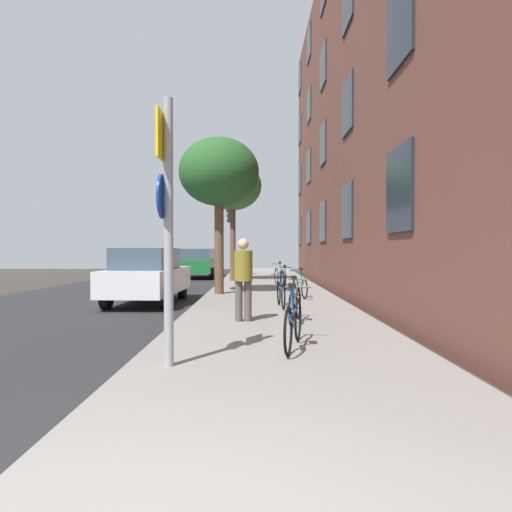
# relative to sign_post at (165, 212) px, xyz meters

# --- Properties ---
(ground_plane) EXTENTS (41.80, 41.80, 0.00)m
(ground_plane) POSITION_rel_sign_post_xyz_m (-1.94, 11.06, -2.05)
(ground_plane) COLOR #332D28
(road_asphalt) EXTENTS (7.00, 38.00, 0.01)m
(road_asphalt) POSITION_rel_sign_post_xyz_m (-4.04, 11.06, -2.05)
(road_asphalt) COLOR #232326
(road_asphalt) RESTS_ON ground
(sidewalk) EXTENTS (4.20, 38.00, 0.12)m
(sidewalk) POSITION_rel_sign_post_xyz_m (1.56, 11.06, -1.99)
(sidewalk) COLOR gray
(sidewalk) RESTS_ON ground
(building_facade) EXTENTS (0.56, 27.00, 13.70)m
(building_facade) POSITION_rel_sign_post_xyz_m (4.15, 10.56, 4.81)
(building_facade) COLOR brown
(building_facade) RESTS_ON ground
(sign_post) EXTENTS (0.15, 0.60, 3.36)m
(sign_post) POSITION_rel_sign_post_xyz_m (0.00, 0.00, 0.00)
(sign_post) COLOR gray
(sign_post) RESTS_ON sidewalk
(traffic_light) EXTENTS (0.43, 0.24, 3.85)m
(traffic_light) POSITION_rel_sign_post_xyz_m (-0.30, 20.13, 0.70)
(traffic_light) COLOR black
(traffic_light) RESTS_ON sidewalk
(tree_near) EXTENTS (2.65, 2.65, 5.17)m
(tree_near) POSITION_rel_sign_post_xyz_m (-0.10, 9.43, 2.07)
(tree_near) COLOR brown
(tree_near) RESTS_ON sidewalk
(tree_far) EXTENTS (2.71, 2.71, 5.64)m
(tree_far) POSITION_rel_sign_post_xyz_m (0.03, 15.85, 2.51)
(tree_far) COLOR brown
(tree_far) RESTS_ON sidewalk
(bicycle_0) EXTENTS (0.53, 1.75, 0.98)m
(bicycle_0) POSITION_rel_sign_post_xyz_m (1.68, 1.05, -1.55)
(bicycle_0) COLOR black
(bicycle_0) RESTS_ON sidewalk
(bicycle_1) EXTENTS (0.52, 1.61, 0.95)m
(bicycle_1) POSITION_rel_sign_post_xyz_m (1.91, 3.45, -1.57)
(bicycle_1) COLOR black
(bicycle_1) RESTS_ON sidewalk
(bicycle_2) EXTENTS (0.42, 1.63, 0.92)m
(bicycle_2) POSITION_rel_sign_post_xyz_m (1.76, 5.85, -1.58)
(bicycle_2) COLOR black
(bicycle_2) RESTS_ON sidewalk
(bicycle_3) EXTENTS (0.46, 1.60, 0.91)m
(bicycle_3) POSITION_rel_sign_post_xyz_m (2.47, 8.25, -1.58)
(bicycle_3) COLOR black
(bicycle_3) RESTS_ON sidewalk
(bicycle_4) EXTENTS (0.42, 1.58, 0.91)m
(bicycle_4) POSITION_rel_sign_post_xyz_m (2.17, 10.65, -1.58)
(bicycle_4) COLOR black
(bicycle_4) RESTS_ON sidewalk
(bicycle_5) EXTENTS (0.46, 1.76, 0.98)m
(bicycle_5) POSITION_rel_sign_post_xyz_m (2.08, 13.05, -1.55)
(bicycle_5) COLOR black
(bicycle_5) RESTS_ON sidewalk
(pedestrian_0) EXTENTS (0.51, 0.51, 1.69)m
(pedestrian_0) POSITION_rel_sign_post_xyz_m (0.86, 3.59, -0.97)
(pedestrian_0) COLOR #4C4742
(pedestrian_0) RESTS_ON sidewalk
(car_0) EXTENTS (1.90, 4.19, 1.62)m
(car_0) POSITION_rel_sign_post_xyz_m (-2.04, 7.54, -1.21)
(car_0) COLOR silver
(car_0) RESTS_ON road_asphalt
(car_1) EXTENTS (2.02, 4.38, 1.62)m
(car_1) POSITION_rel_sign_post_xyz_m (-2.08, 19.58, -1.21)
(car_1) COLOR #19662D
(car_1) RESTS_ON road_asphalt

